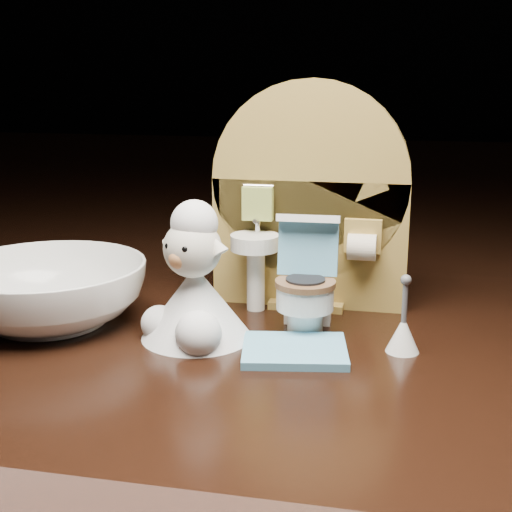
% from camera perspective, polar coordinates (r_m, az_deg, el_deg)
% --- Properties ---
extents(backdrop_panel, '(0.13, 0.05, 0.15)m').
position_cam_1_polar(backdrop_panel, '(0.47, 4.22, 3.72)').
color(backdrop_panel, '#A3823A').
rests_on(backdrop_panel, ground).
extents(toy_toilet, '(0.04, 0.05, 0.07)m').
position_cam_1_polar(toy_toilet, '(0.44, 4.08, -2.57)').
color(toy_toilet, white).
rests_on(toy_toilet, ground).
extents(bath_mat, '(0.07, 0.06, 0.00)m').
position_cam_1_polar(bath_mat, '(0.41, 3.11, -7.55)').
color(bath_mat, '#5EA7CC').
rests_on(bath_mat, ground).
extents(toilet_brush, '(0.02, 0.02, 0.05)m').
position_cam_1_polar(toilet_brush, '(0.42, 11.68, -5.96)').
color(toilet_brush, white).
rests_on(toilet_brush, ground).
extents(plush_lamb, '(0.07, 0.07, 0.09)m').
position_cam_1_polar(plush_lamb, '(0.42, -4.98, -2.80)').
color(plush_lamb, white).
rests_on(plush_lamb, ground).
extents(ceramic_bowl, '(0.14, 0.14, 0.04)m').
position_cam_1_polar(ceramic_bowl, '(0.47, -16.28, -2.85)').
color(ceramic_bowl, white).
rests_on(ceramic_bowl, ground).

